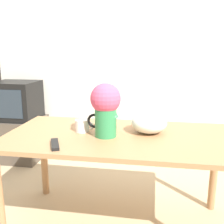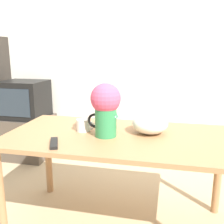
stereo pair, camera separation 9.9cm
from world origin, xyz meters
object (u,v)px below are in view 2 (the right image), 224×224
Objects in this scene: white_bowl at (150,123)px; tv_set at (24,99)px; coffee_mug at (84,125)px; flower_vase at (106,106)px.

tv_set is (-1.59, 1.01, -0.08)m from white_bowl.
tv_set reaches higher than white_bowl.
flower_vase is at bearing -22.47° from coffee_mug.
flower_vase is at bearing -41.14° from tv_set.
flower_vase reaches higher than coffee_mug.
white_bowl is at bearing 24.02° from flower_vase.
white_bowl is at bearing -32.36° from tv_set.
white_bowl is at bearing 6.39° from coffee_mug.
flower_vase is 0.35m from white_bowl.
white_bowl is 1.88m from tv_set.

